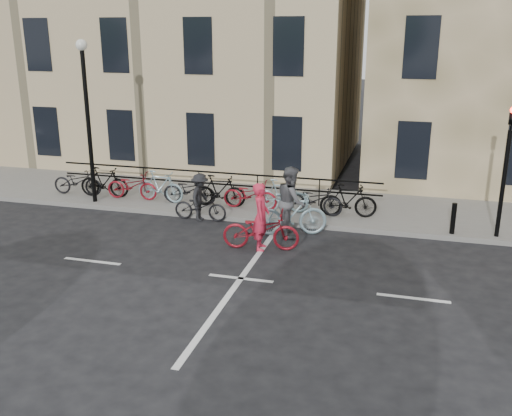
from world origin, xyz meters
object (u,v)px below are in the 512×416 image
(traffic_light, at_px, (507,156))
(lamp_post, at_px, (86,102))
(cyclist_dark, at_px, (200,202))
(cyclist_pink, at_px, (261,227))
(cyclist_grey, at_px, (291,208))

(traffic_light, xyz_separation_m, lamp_post, (-12.70, 0.06, 1.04))
(lamp_post, distance_m, cyclist_dark, 4.97)
(lamp_post, bearing_deg, traffic_light, -0.27)
(cyclist_pink, bearing_deg, cyclist_grey, -30.61)
(cyclist_grey, distance_m, cyclist_dark, 3.06)
(cyclist_grey, bearing_deg, lamp_post, 63.10)
(traffic_light, relative_size, cyclist_pink, 1.81)
(traffic_light, relative_size, cyclist_dark, 2.31)
(lamp_post, distance_m, cyclist_grey, 7.57)
(cyclist_grey, bearing_deg, cyclist_pink, 139.39)
(lamp_post, relative_size, cyclist_pink, 2.45)
(lamp_post, xyz_separation_m, cyclist_pink, (6.46, -2.39, -2.85))
(cyclist_grey, bearing_deg, traffic_light, -97.96)
(cyclist_pink, xyz_separation_m, cyclist_dark, (-2.46, 1.89, -0.05))
(traffic_light, relative_size, lamp_post, 0.74)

